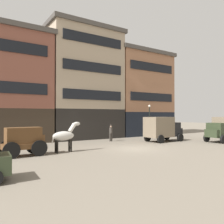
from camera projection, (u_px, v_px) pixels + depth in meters
ground_plane at (134, 149)px, 19.23m from camera, size 120.00×120.00×0.00m
building_center_left at (83, 83)px, 28.64m from camera, size 9.36×6.29×13.57m
building_center_right at (138, 94)px, 33.52m from camera, size 9.31×6.29×11.85m
cargo_wagon at (24, 139)px, 15.84m from camera, size 2.95×1.61×1.98m
draft_horse at (65, 136)px, 17.44m from camera, size 2.35×0.66×2.30m
delivery_truck_near at (163, 128)px, 24.45m from camera, size 4.40×2.23×2.62m
pedestrian_officer at (111, 132)px, 24.74m from camera, size 0.51×0.51×1.79m
streetlamp_curbside at (149, 116)px, 29.02m from camera, size 0.32×0.32×4.12m
fire_hydrant_curbside at (39, 141)px, 21.02m from camera, size 0.24×0.24×0.83m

